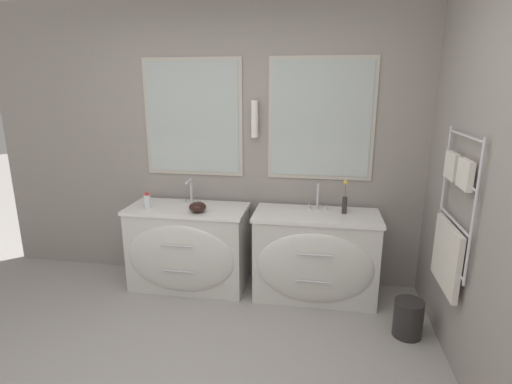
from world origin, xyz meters
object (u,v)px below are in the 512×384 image
object	(u,v)px
vanity_right	(315,256)
amenity_bowl	(198,207)
toiletry_bottle	(147,201)
waste_bin	(408,318)
flower_vase	(345,201)
vanity_left	(188,247)

from	to	relation	value
vanity_right	amenity_bowl	world-z (taller)	amenity_bowl
toiletry_bottle	amenity_bowl	size ratio (longest dim) A/B	0.96
toiletry_bottle	waste_bin	distance (m)	2.36
toiletry_bottle	flower_vase	world-z (taller)	flower_vase
vanity_left	waste_bin	world-z (taller)	vanity_left
toiletry_bottle	amenity_bowl	distance (m)	0.48
flower_vase	amenity_bowl	bearing A→B (deg)	-172.16
vanity_left	waste_bin	bearing A→B (deg)	-13.99
toiletry_bottle	vanity_right	bearing A→B (deg)	1.93
amenity_bowl	vanity_right	bearing A→B (deg)	5.06
vanity_left	toiletry_bottle	world-z (taller)	toiletry_bottle
amenity_bowl	flower_vase	bearing A→B (deg)	7.84
vanity_left	flower_vase	bearing A→B (deg)	3.37
toiletry_bottle	flower_vase	xyz separation A→B (m)	(1.74, 0.13, 0.04)
vanity_left	amenity_bowl	bearing A→B (deg)	-33.10
vanity_right	flower_vase	world-z (taller)	flower_vase
vanity_right	amenity_bowl	size ratio (longest dim) A/B	7.18
vanity_left	waste_bin	size ratio (longest dim) A/B	3.79
toiletry_bottle	amenity_bowl	world-z (taller)	toiletry_bottle
waste_bin	vanity_right	bearing A→B (deg)	146.74
vanity_left	amenity_bowl	size ratio (longest dim) A/B	7.18
vanity_right	waste_bin	bearing A→B (deg)	-33.26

